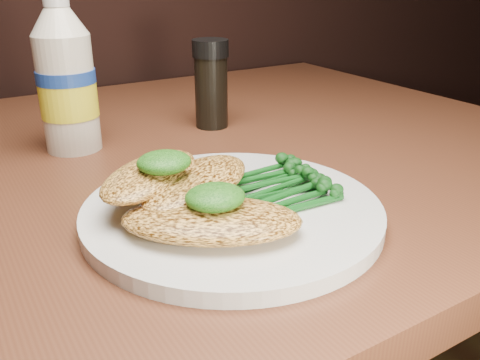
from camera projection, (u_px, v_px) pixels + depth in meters
plate at (232, 211)px, 0.48m from camera, size 0.28×0.28×0.01m
chicken_front at (211, 220)px, 0.42m from camera, size 0.17×0.15×0.02m
chicken_mid at (197, 182)px, 0.47m from camera, size 0.16×0.14×0.02m
chicken_back at (151, 175)px, 0.47m from camera, size 0.14×0.13×0.02m
pesto_front at (215, 197)px, 0.42m from camera, size 0.05×0.05×0.02m
pesto_back at (164, 162)px, 0.45m from camera, size 0.06×0.05×0.02m
broccolini_bundle at (270, 186)px, 0.49m from camera, size 0.13×0.11×0.02m
mayo_bottle at (65, 71)px, 0.62m from camera, size 0.09×0.09×0.20m
pepper_grinder at (211, 84)px, 0.72m from camera, size 0.06×0.06×0.12m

